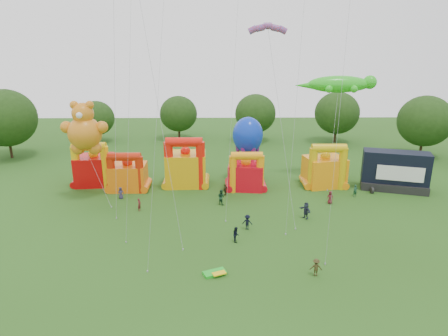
{
  "coord_description": "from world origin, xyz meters",
  "views": [
    {
      "loc": [
        0.35,
        -26.36,
        19.83
      ],
      "look_at": [
        0.92,
        18.0,
        5.62
      ],
      "focal_mm": 32.0,
      "sensor_mm": 36.0,
      "label": 1
    }
  ],
  "objects_px": {
    "teddy_bear_kite": "(91,151)",
    "octopus_kite": "(247,144)",
    "spectator_4": "(225,190)",
    "spectator_0": "(121,193)",
    "bouncy_castle_0": "(94,168)",
    "stage_trailer": "(395,171)",
    "bouncy_castle_2": "(186,167)",
    "gecko_kite": "(335,124)"
  },
  "relations": [
    {
      "from": "stage_trailer",
      "to": "teddy_bear_kite",
      "type": "bearing_deg",
      "value": -175.24
    },
    {
      "from": "gecko_kite",
      "to": "spectator_4",
      "type": "height_order",
      "value": "gecko_kite"
    },
    {
      "from": "spectator_0",
      "to": "spectator_4",
      "type": "xyz_separation_m",
      "value": [
        13.72,
        1.02,
        0.0
      ]
    },
    {
      "from": "bouncy_castle_0",
      "to": "stage_trailer",
      "type": "relative_size",
      "value": 0.72
    },
    {
      "from": "teddy_bear_kite",
      "to": "bouncy_castle_2",
      "type": "bearing_deg",
      "value": 25.19
    },
    {
      "from": "bouncy_castle_0",
      "to": "bouncy_castle_2",
      "type": "xyz_separation_m",
      "value": [
        13.09,
        -0.46,
        0.28
      ]
    },
    {
      "from": "stage_trailer",
      "to": "teddy_bear_kite",
      "type": "xyz_separation_m",
      "value": [
        -40.36,
        -3.36,
        3.98
      ]
    },
    {
      "from": "bouncy_castle_0",
      "to": "stage_trailer",
      "type": "height_order",
      "value": "bouncy_castle_0"
    },
    {
      "from": "gecko_kite",
      "to": "octopus_kite",
      "type": "distance_m",
      "value": 12.72
    },
    {
      "from": "teddy_bear_kite",
      "to": "octopus_kite",
      "type": "xyz_separation_m",
      "value": [
        20.16,
        7.24,
        -1.06
      ]
    },
    {
      "from": "bouncy_castle_2",
      "to": "stage_trailer",
      "type": "height_order",
      "value": "bouncy_castle_2"
    },
    {
      "from": "stage_trailer",
      "to": "teddy_bear_kite",
      "type": "distance_m",
      "value": 40.69
    },
    {
      "from": "bouncy_castle_2",
      "to": "teddy_bear_kite",
      "type": "bearing_deg",
      "value": -154.81
    },
    {
      "from": "bouncy_castle_2",
      "to": "stage_trailer",
      "type": "relative_size",
      "value": 0.8
    },
    {
      "from": "bouncy_castle_0",
      "to": "teddy_bear_kite",
      "type": "distance_m",
      "value": 7.32
    },
    {
      "from": "spectator_4",
      "to": "spectator_0",
      "type": "bearing_deg",
      "value": -49.41
    },
    {
      "from": "bouncy_castle_2",
      "to": "teddy_bear_kite",
      "type": "xyz_separation_m",
      "value": [
        -11.38,
        -5.35,
        3.84
      ]
    },
    {
      "from": "spectator_0",
      "to": "teddy_bear_kite",
      "type": "bearing_deg",
      "value": 162.42
    },
    {
      "from": "gecko_kite",
      "to": "octopus_kite",
      "type": "height_order",
      "value": "gecko_kite"
    },
    {
      "from": "bouncy_castle_0",
      "to": "octopus_kite",
      "type": "relative_size",
      "value": 0.69
    },
    {
      "from": "gecko_kite",
      "to": "spectator_0",
      "type": "bearing_deg",
      "value": -167.06
    },
    {
      "from": "spectator_4",
      "to": "teddy_bear_kite",
      "type": "bearing_deg",
      "value": -48.94
    },
    {
      "from": "bouncy_castle_2",
      "to": "spectator_0",
      "type": "distance_m",
      "value": 9.76
    },
    {
      "from": "gecko_kite",
      "to": "spectator_4",
      "type": "relative_size",
      "value": 9.53
    },
    {
      "from": "teddy_bear_kite",
      "to": "spectator_0",
      "type": "bearing_deg",
      "value": 6.71
    },
    {
      "from": "teddy_bear_kite",
      "to": "spectator_0",
      "type": "height_order",
      "value": "teddy_bear_kite"
    },
    {
      "from": "stage_trailer",
      "to": "octopus_kite",
      "type": "distance_m",
      "value": 20.77
    },
    {
      "from": "stage_trailer",
      "to": "gecko_kite",
      "type": "xyz_separation_m",
      "value": [
        -7.81,
        3.76,
        5.81
      ]
    },
    {
      "from": "bouncy_castle_0",
      "to": "stage_trailer",
      "type": "bearing_deg",
      "value": -3.33
    },
    {
      "from": "teddy_bear_kite",
      "to": "octopus_kite",
      "type": "height_order",
      "value": "teddy_bear_kite"
    },
    {
      "from": "spectator_4",
      "to": "bouncy_castle_0",
      "type": "bearing_deg",
      "value": -66.97
    },
    {
      "from": "spectator_0",
      "to": "stage_trailer",
      "type": "bearing_deg",
      "value": -19.7
    },
    {
      "from": "bouncy_castle_2",
      "to": "spectator_4",
      "type": "distance_m",
      "value": 7.1
    },
    {
      "from": "bouncy_castle_2",
      "to": "spectator_4",
      "type": "bearing_deg",
      "value": -35.46
    },
    {
      "from": "bouncy_castle_2",
      "to": "spectator_4",
      "type": "relative_size",
      "value": 4.61
    },
    {
      "from": "gecko_kite",
      "to": "teddy_bear_kite",
      "type": "bearing_deg",
      "value": -167.66
    },
    {
      "from": "stage_trailer",
      "to": "octopus_kite",
      "type": "bearing_deg",
      "value": 169.14
    },
    {
      "from": "gecko_kite",
      "to": "octopus_kite",
      "type": "bearing_deg",
      "value": 179.46
    },
    {
      "from": "octopus_kite",
      "to": "spectator_4",
      "type": "relative_size",
      "value": 5.98
    },
    {
      "from": "spectator_0",
      "to": "spectator_4",
      "type": "distance_m",
      "value": 13.75
    },
    {
      "from": "gecko_kite",
      "to": "octopus_kite",
      "type": "relative_size",
      "value": 1.59
    },
    {
      "from": "stage_trailer",
      "to": "gecko_kite",
      "type": "distance_m",
      "value": 10.43
    }
  ]
}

